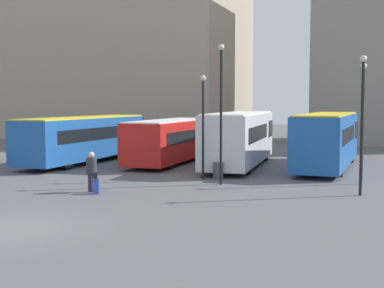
{
  "coord_description": "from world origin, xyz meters",
  "views": [
    {
      "loc": [
        10.6,
        -13.47,
        3.89
      ],
      "look_at": [
        0.96,
        13.51,
        1.64
      ],
      "focal_mm": 50.0,
      "sensor_mm": 36.0,
      "label": 1
    }
  ],
  "objects_px": {
    "bus_2": "(240,137)",
    "suitcase": "(96,186)",
    "lamp_post_1": "(221,104)",
    "traveler": "(92,168)",
    "bus_0": "(86,137)",
    "lamp_post_2": "(203,118)",
    "bus_3": "(328,138)",
    "bus_1": "(172,139)",
    "lamp_post_3": "(362,114)",
    "trash_bin": "(218,171)",
    "lamp_post_0": "(363,113)"
  },
  "relations": [
    {
      "from": "bus_3",
      "to": "lamp_post_3",
      "type": "relative_size",
      "value": 1.98
    },
    {
      "from": "lamp_post_0",
      "to": "lamp_post_2",
      "type": "xyz_separation_m",
      "value": [
        -7.57,
        -1.15,
        -0.26
      ]
    },
    {
      "from": "bus_0",
      "to": "lamp_post_2",
      "type": "bearing_deg",
      "value": -116.82
    },
    {
      "from": "traveler",
      "to": "lamp_post_3",
      "type": "height_order",
      "value": "lamp_post_3"
    },
    {
      "from": "bus_1",
      "to": "lamp_post_2",
      "type": "height_order",
      "value": "lamp_post_2"
    },
    {
      "from": "lamp_post_1",
      "to": "bus_1",
      "type": "bearing_deg",
      "value": 125.72
    },
    {
      "from": "bus_1",
      "to": "bus_3",
      "type": "height_order",
      "value": "bus_3"
    },
    {
      "from": "bus_0",
      "to": "suitcase",
      "type": "relative_size",
      "value": 13.13
    },
    {
      "from": "bus_2",
      "to": "lamp_post_1",
      "type": "distance_m",
      "value": 7.8
    },
    {
      "from": "bus_1",
      "to": "trash_bin",
      "type": "height_order",
      "value": "bus_1"
    },
    {
      "from": "bus_3",
      "to": "suitcase",
      "type": "distance_m",
      "value": 15.18
    },
    {
      "from": "trash_bin",
      "to": "bus_3",
      "type": "bearing_deg",
      "value": 54.6
    },
    {
      "from": "traveler",
      "to": "lamp_post_2",
      "type": "height_order",
      "value": "lamp_post_2"
    },
    {
      "from": "bus_0",
      "to": "lamp_post_0",
      "type": "distance_m",
      "value": 17.77
    },
    {
      "from": "bus_0",
      "to": "trash_bin",
      "type": "height_order",
      "value": "bus_0"
    },
    {
      "from": "bus_3",
      "to": "lamp_post_1",
      "type": "distance_m",
      "value": 9.51
    },
    {
      "from": "bus_3",
      "to": "traveler",
      "type": "xyz_separation_m",
      "value": [
        -8.77,
        -12.26,
        -0.71
      ]
    },
    {
      "from": "bus_1",
      "to": "lamp_post_1",
      "type": "xyz_separation_m",
      "value": [
        5.6,
        -7.78,
        2.3
      ]
    },
    {
      "from": "lamp_post_2",
      "to": "bus_3",
      "type": "bearing_deg",
      "value": 52.48
    },
    {
      "from": "traveler",
      "to": "lamp_post_3",
      "type": "bearing_deg",
      "value": -96.84
    },
    {
      "from": "bus_2",
      "to": "lamp_post_2",
      "type": "xyz_separation_m",
      "value": [
        -0.3,
        -6.21,
        1.33
      ]
    },
    {
      "from": "lamp_post_2",
      "to": "lamp_post_3",
      "type": "bearing_deg",
      "value": -15.93
    },
    {
      "from": "lamp_post_1",
      "to": "traveler",
      "type": "bearing_deg",
      "value": -139.72
    },
    {
      "from": "lamp_post_0",
      "to": "lamp_post_2",
      "type": "bearing_deg",
      "value": -171.36
    },
    {
      "from": "traveler",
      "to": "lamp_post_0",
      "type": "distance_m",
      "value": 12.83
    },
    {
      "from": "lamp_post_0",
      "to": "bus_3",
      "type": "bearing_deg",
      "value": 109.89
    },
    {
      "from": "lamp_post_1",
      "to": "lamp_post_3",
      "type": "distance_m",
      "value": 6.43
    },
    {
      "from": "bus_3",
      "to": "lamp_post_3",
      "type": "height_order",
      "value": "lamp_post_3"
    },
    {
      "from": "bus_2",
      "to": "traveler",
      "type": "height_order",
      "value": "bus_2"
    },
    {
      "from": "traveler",
      "to": "lamp_post_2",
      "type": "xyz_separation_m",
      "value": [
        3.34,
        5.19,
        2.06
      ]
    },
    {
      "from": "bus_3",
      "to": "lamp_post_2",
      "type": "bearing_deg",
      "value": 143.98
    },
    {
      "from": "bus_0",
      "to": "bus_1",
      "type": "bearing_deg",
      "value": -73.73
    },
    {
      "from": "bus_3",
      "to": "lamp_post_2",
      "type": "relative_size",
      "value": 2.2
    },
    {
      "from": "bus_2",
      "to": "suitcase",
      "type": "distance_m",
      "value": 12.25
    },
    {
      "from": "bus_1",
      "to": "lamp_post_1",
      "type": "height_order",
      "value": "lamp_post_1"
    },
    {
      "from": "suitcase",
      "to": "lamp_post_1",
      "type": "xyz_separation_m",
      "value": [
        4.25,
        4.27,
        3.48
      ]
    },
    {
      "from": "lamp_post_1",
      "to": "lamp_post_3",
      "type": "height_order",
      "value": "lamp_post_1"
    },
    {
      "from": "bus_0",
      "to": "bus_3",
      "type": "bearing_deg",
      "value": -81.78
    },
    {
      "from": "bus_3",
      "to": "traveler",
      "type": "bearing_deg",
      "value": 145.92
    },
    {
      "from": "bus_2",
      "to": "bus_1",
      "type": "bearing_deg",
      "value": 81.77
    },
    {
      "from": "bus_0",
      "to": "lamp_post_2",
      "type": "distance_m",
      "value": 11.01
    },
    {
      "from": "bus_2",
      "to": "trash_bin",
      "type": "relative_size",
      "value": 13.26
    },
    {
      "from": "bus_3",
      "to": "traveler",
      "type": "distance_m",
      "value": 15.09
    },
    {
      "from": "bus_2",
      "to": "lamp_post_3",
      "type": "xyz_separation_m",
      "value": [
        7.36,
        -8.39,
        1.63
      ]
    },
    {
      "from": "lamp_post_0",
      "to": "lamp_post_1",
      "type": "distance_m",
      "value": 6.72
    },
    {
      "from": "bus_1",
      "to": "traveler",
      "type": "distance_m",
      "value": 11.77
    },
    {
      "from": "bus_2",
      "to": "suitcase",
      "type": "height_order",
      "value": "bus_2"
    },
    {
      "from": "trash_bin",
      "to": "bus_0",
      "type": "bearing_deg",
      "value": 156.02
    },
    {
      "from": "lamp_post_1",
      "to": "lamp_post_2",
      "type": "bearing_deg",
      "value": 136.19
    },
    {
      "from": "bus_0",
      "to": "bus_2",
      "type": "xyz_separation_m",
      "value": [
        9.99,
        1.21,
        0.16
      ]
    }
  ]
}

